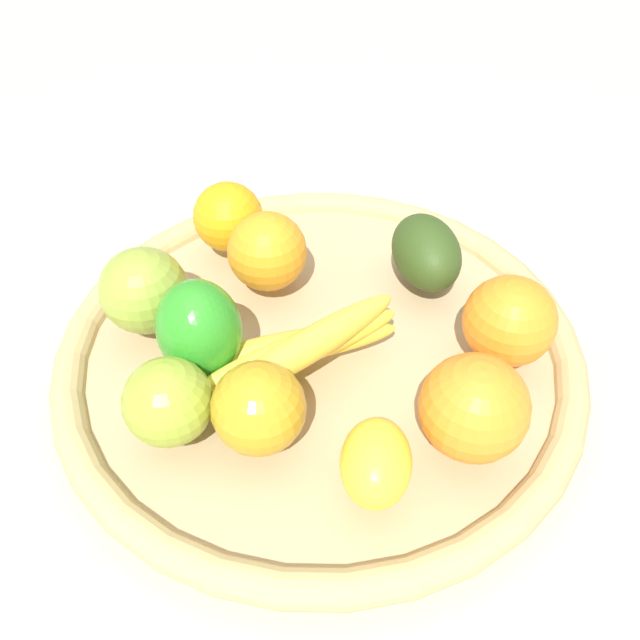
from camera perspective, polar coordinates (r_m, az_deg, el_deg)
ground_plane at (r=0.61m, az=-0.00°, el=-4.06°), size 2.40×2.40×0.00m
basket at (r=0.60m, az=-0.00°, el=-2.76°), size 0.47×0.47×0.04m
orange_2 at (r=0.61m, az=-4.64°, el=5.99°), size 0.10×0.10×0.07m
lemon_0 at (r=0.47m, az=4.90°, el=-12.29°), size 0.09×0.08×0.05m
bell_pepper at (r=0.53m, az=-10.49°, el=-0.77°), size 0.10×0.10×0.09m
apple_2 at (r=0.50m, az=-13.10°, el=-6.97°), size 0.08×0.08×0.07m
banana_bunch at (r=0.54m, az=-1.56°, el=-2.41°), size 0.18×0.13×0.05m
orange_1 at (r=0.56m, az=16.19°, el=-0.08°), size 0.11×0.11×0.08m
orange_3 at (r=0.66m, az=-8.01°, el=8.89°), size 0.10×0.10×0.07m
avocado at (r=0.63m, az=9.24°, el=5.87°), size 0.10×0.11×0.06m
apple_0 at (r=0.49m, az=-5.38°, el=-7.65°), size 0.07×0.07×0.07m
orange_0 at (r=0.49m, az=13.27°, el=-7.46°), size 0.11×0.11×0.08m
apple_1 at (r=0.59m, az=-15.10°, el=2.50°), size 0.11×0.11×0.08m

